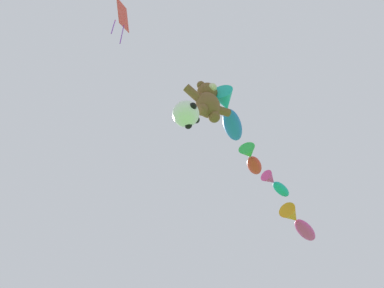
# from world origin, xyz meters

# --- Properties ---
(teddy_bear_kite) EXTENTS (1.86, 0.82, 1.89)m
(teddy_bear_kite) POSITION_xyz_m (1.15, 5.11, 13.68)
(teddy_bear_kite) COLOR brown
(soccer_ball_kite) EXTENTS (0.89, 0.89, 0.82)m
(soccer_ball_kite) POSITION_xyz_m (0.32, 5.14, 12.20)
(soccer_ball_kite) COLOR white
(fish_kite_cobalt) EXTENTS (2.16, 1.88, 0.79)m
(fish_kite_cobalt) POSITION_xyz_m (2.27, 5.35, 14.23)
(fish_kite_cobalt) COLOR blue
(fish_kite_crimson) EXTENTS (1.51, 1.25, 0.66)m
(fish_kite_crimson) POSITION_xyz_m (4.45, 6.67, 14.49)
(fish_kite_crimson) COLOR red
(fish_kite_teal) EXTENTS (1.62, 0.83, 0.55)m
(fish_kite_teal) POSITION_xyz_m (6.26, 7.25, 14.68)
(fish_kite_teal) COLOR #19ADB2
(fish_kite_magenta) EXTENTS (2.46, 1.39, 0.77)m
(fish_kite_magenta) POSITION_xyz_m (8.21, 8.09, 14.17)
(fish_kite_magenta) COLOR #E53F9E
(diamond_kite) EXTENTS (1.00, 0.90, 3.12)m
(diamond_kite) POSITION_xyz_m (-2.39, 5.20, 16.06)
(diamond_kite) COLOR red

